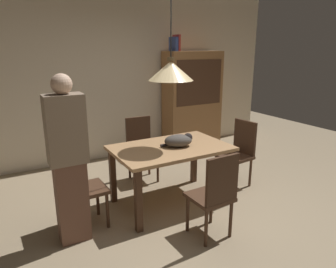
{
  "coord_description": "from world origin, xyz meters",
  "views": [
    {
      "loc": [
        -1.94,
        -2.55,
        1.92
      ],
      "look_at": [
        -0.05,
        0.75,
        0.85
      ],
      "focal_mm": 33.14,
      "sensor_mm": 36.0,
      "label": 1
    }
  ],
  "objects_px": {
    "chair_near_front": "(215,193)",
    "cat_sleeping": "(179,140)",
    "chair_right_side": "(239,150)",
    "person_standing": "(69,161)",
    "pendant_lamp": "(171,70)",
    "hutch_bookcase": "(192,103)",
    "book_red_tall": "(177,43)",
    "dining_table": "(171,154)",
    "chair_left_side": "(79,184)",
    "book_blue_wide": "(173,44)",
    "chair_far_back": "(141,146)"
  },
  "relations": [
    {
      "from": "chair_left_side",
      "to": "person_standing",
      "type": "xyz_separation_m",
      "value": [
        -0.12,
        -0.18,
        0.35
      ]
    },
    {
      "from": "chair_right_side",
      "to": "book_red_tall",
      "type": "bearing_deg",
      "value": 89.45
    },
    {
      "from": "pendant_lamp",
      "to": "hutch_bookcase",
      "type": "height_order",
      "value": "pendant_lamp"
    },
    {
      "from": "cat_sleeping",
      "to": "person_standing",
      "type": "xyz_separation_m",
      "value": [
        -1.34,
        -0.14,
        0.03
      ]
    },
    {
      "from": "dining_table",
      "to": "chair_far_back",
      "type": "relative_size",
      "value": 1.51
    },
    {
      "from": "person_standing",
      "to": "cat_sleeping",
      "type": "bearing_deg",
      "value": 6.01
    },
    {
      "from": "chair_left_side",
      "to": "chair_far_back",
      "type": "distance_m",
      "value": 1.43
    },
    {
      "from": "chair_near_front",
      "to": "book_red_tall",
      "type": "height_order",
      "value": "book_red_tall"
    },
    {
      "from": "cat_sleeping",
      "to": "pendant_lamp",
      "type": "relative_size",
      "value": 0.31
    },
    {
      "from": "chair_near_front",
      "to": "cat_sleeping",
      "type": "distance_m",
      "value": 0.9
    },
    {
      "from": "dining_table",
      "to": "chair_left_side",
      "type": "xyz_separation_m",
      "value": [
        -1.13,
        -0.0,
        -0.14
      ]
    },
    {
      "from": "dining_table",
      "to": "chair_left_side",
      "type": "height_order",
      "value": "chair_left_side"
    },
    {
      "from": "dining_table",
      "to": "chair_right_side",
      "type": "height_order",
      "value": "chair_right_side"
    },
    {
      "from": "dining_table",
      "to": "book_red_tall",
      "type": "xyz_separation_m",
      "value": [
        1.14,
        1.77,
        1.34
      ]
    },
    {
      "from": "cat_sleeping",
      "to": "pendant_lamp",
      "type": "bearing_deg",
      "value": 154.75
    },
    {
      "from": "pendant_lamp",
      "to": "hutch_bookcase",
      "type": "distance_m",
      "value": 2.44
    },
    {
      "from": "pendant_lamp",
      "to": "book_blue_wide",
      "type": "bearing_deg",
      "value": 58.51
    },
    {
      "from": "chair_near_front",
      "to": "book_blue_wide",
      "type": "relative_size",
      "value": 3.88
    },
    {
      "from": "chair_far_back",
      "to": "book_blue_wide",
      "type": "height_order",
      "value": "book_blue_wide"
    },
    {
      "from": "chair_right_side",
      "to": "hutch_bookcase",
      "type": "distance_m",
      "value": 1.84
    },
    {
      "from": "dining_table",
      "to": "pendant_lamp",
      "type": "bearing_deg",
      "value": 104.04
    },
    {
      "from": "hutch_bookcase",
      "to": "chair_left_side",
      "type": "bearing_deg",
      "value": -146.13
    },
    {
      "from": "pendant_lamp",
      "to": "book_red_tall",
      "type": "xyz_separation_m",
      "value": [
        1.14,
        1.77,
        0.33
      ]
    },
    {
      "from": "chair_right_side",
      "to": "cat_sleeping",
      "type": "bearing_deg",
      "value": -177.16
    },
    {
      "from": "chair_left_side",
      "to": "book_red_tall",
      "type": "bearing_deg",
      "value": 37.88
    },
    {
      "from": "chair_left_side",
      "to": "book_red_tall",
      "type": "xyz_separation_m",
      "value": [
        2.27,
        1.77,
        1.48
      ]
    },
    {
      "from": "book_red_tall",
      "to": "person_standing",
      "type": "bearing_deg",
      "value": -140.85
    },
    {
      "from": "cat_sleeping",
      "to": "book_blue_wide",
      "type": "xyz_separation_m",
      "value": [
        0.99,
        1.81,
        1.14
      ]
    },
    {
      "from": "chair_right_side",
      "to": "person_standing",
      "type": "bearing_deg",
      "value": -175.36
    },
    {
      "from": "cat_sleeping",
      "to": "person_standing",
      "type": "relative_size",
      "value": 0.24
    },
    {
      "from": "chair_left_side",
      "to": "book_blue_wide",
      "type": "relative_size",
      "value": 3.88
    },
    {
      "from": "chair_right_side",
      "to": "cat_sleeping",
      "type": "distance_m",
      "value": 1.08
    },
    {
      "from": "pendant_lamp",
      "to": "book_blue_wide",
      "type": "xyz_separation_m",
      "value": [
        1.08,
        1.77,
        0.31
      ]
    },
    {
      "from": "chair_left_side",
      "to": "chair_near_front",
      "type": "relative_size",
      "value": 1.0
    },
    {
      "from": "chair_right_side",
      "to": "chair_far_back",
      "type": "relative_size",
      "value": 1.0
    },
    {
      "from": "book_red_tall",
      "to": "pendant_lamp",
      "type": "bearing_deg",
      "value": -122.96
    },
    {
      "from": "book_red_tall",
      "to": "hutch_bookcase",
      "type": "bearing_deg",
      "value": -0.24
    },
    {
      "from": "chair_right_side",
      "to": "book_red_tall",
      "type": "height_order",
      "value": "book_red_tall"
    },
    {
      "from": "chair_right_side",
      "to": "chair_left_side",
      "type": "xyz_separation_m",
      "value": [
        -2.26,
        -0.01,
        0.0
      ]
    },
    {
      "from": "hutch_bookcase",
      "to": "book_red_tall",
      "type": "xyz_separation_m",
      "value": [
        -0.36,
        0.0,
        1.1
      ]
    },
    {
      "from": "chair_right_side",
      "to": "chair_near_front",
      "type": "height_order",
      "value": "same"
    },
    {
      "from": "pendant_lamp",
      "to": "chair_left_side",
      "type": "bearing_deg",
      "value": -179.87
    },
    {
      "from": "chair_far_back",
      "to": "pendant_lamp",
      "type": "relative_size",
      "value": 0.72
    },
    {
      "from": "chair_right_side",
      "to": "chair_near_front",
      "type": "bearing_deg",
      "value": -141.81
    },
    {
      "from": "dining_table",
      "to": "person_standing",
      "type": "distance_m",
      "value": 1.28
    },
    {
      "from": "chair_near_front",
      "to": "chair_far_back",
      "type": "distance_m",
      "value": 1.76
    },
    {
      "from": "chair_right_side",
      "to": "chair_far_back",
      "type": "bearing_deg",
      "value": 142.23
    },
    {
      "from": "hutch_bookcase",
      "to": "dining_table",
      "type": "bearing_deg",
      "value": -130.44
    },
    {
      "from": "cat_sleeping",
      "to": "pendant_lamp",
      "type": "height_order",
      "value": "pendant_lamp"
    },
    {
      "from": "dining_table",
      "to": "book_blue_wide",
      "type": "distance_m",
      "value": 2.46
    }
  ]
}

